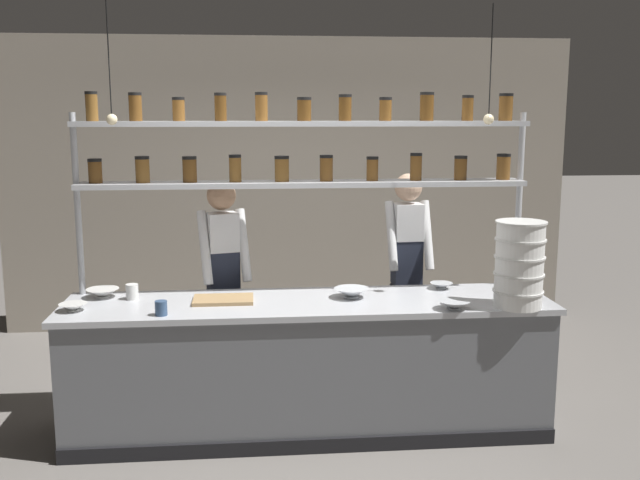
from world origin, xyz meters
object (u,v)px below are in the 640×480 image
(prep_bowl_far_left, at_px, (441,286))
(serving_cup_by_board, at_px, (161,308))
(spice_shelf_unit, at_px, (305,159))
(prep_bowl_near_left, at_px, (73,307))
(container_stack, at_px, (519,264))
(prep_bowl_near_right, at_px, (352,293))
(serving_cup_front, at_px, (132,292))
(prep_bowl_center_front, at_px, (454,305))
(prep_bowl_center_back, at_px, (103,293))
(cutting_board, at_px, (223,300))
(chef_center, at_px, (407,264))
(chef_left, at_px, (223,276))

(prep_bowl_far_left, height_order, serving_cup_by_board, serving_cup_by_board)
(spice_shelf_unit, distance_m, prep_bowl_far_left, 1.33)
(prep_bowl_near_left, bearing_deg, spice_shelf_unit, 16.27)
(container_stack, bearing_deg, prep_bowl_near_left, 176.66)
(prep_bowl_near_right, distance_m, serving_cup_front, 1.49)
(container_stack, relative_size, prep_bowl_center_front, 2.70)
(prep_bowl_center_back, distance_m, prep_bowl_far_left, 2.37)
(spice_shelf_unit, distance_m, container_stack, 1.61)
(prep_bowl_far_left, bearing_deg, serving_cup_by_board, -165.06)
(prep_bowl_center_back, bearing_deg, serving_cup_by_board, -46.90)
(prep_bowl_center_back, xyz_separation_m, prep_bowl_far_left, (2.37, 0.03, -0.01))
(serving_cup_front, bearing_deg, prep_bowl_center_back, 161.84)
(cutting_board, bearing_deg, serving_cup_by_board, -140.62)
(prep_bowl_near_left, bearing_deg, container_stack, -3.34)
(prep_bowl_near_right, bearing_deg, cutting_board, -178.88)
(prep_bowl_far_left, distance_m, serving_cup_front, 2.17)
(chef_center, relative_size, prep_bowl_near_right, 7.04)
(serving_cup_by_board, bearing_deg, prep_bowl_near_left, 164.92)
(spice_shelf_unit, bearing_deg, serving_cup_front, -171.36)
(prep_bowl_center_front, xyz_separation_m, prep_bowl_center_back, (-2.31, 0.52, 0.00))
(chef_center, height_order, serving_cup_front, chef_center)
(chef_center, distance_m, prep_bowl_far_left, 0.60)
(cutting_board, distance_m, prep_bowl_near_right, 0.87)
(serving_cup_by_board, bearing_deg, container_stack, -0.32)
(container_stack, relative_size, prep_bowl_far_left, 3.48)
(cutting_board, xyz_separation_m, prep_bowl_near_right, (0.87, 0.02, 0.02))
(prep_bowl_near_left, distance_m, serving_cup_by_board, 0.59)
(serving_cup_front, bearing_deg, prep_bowl_far_left, 2.52)
(prep_bowl_center_front, bearing_deg, chef_center, 93.25)
(container_stack, height_order, prep_bowl_far_left, container_stack)
(serving_cup_front, bearing_deg, chef_center, 18.43)
(serving_cup_front, bearing_deg, container_stack, -9.64)
(prep_bowl_near_right, height_order, serving_cup_by_board, serving_cup_by_board)
(cutting_board, bearing_deg, chef_left, 92.13)
(chef_center, xyz_separation_m, prep_bowl_near_right, (-0.55, -0.77, -0.03))
(spice_shelf_unit, bearing_deg, serving_cup_by_board, -147.77)
(container_stack, relative_size, serving_cup_front, 5.39)
(spice_shelf_unit, xyz_separation_m, prep_bowl_far_left, (0.97, -0.09, -0.91))
(serving_cup_by_board, bearing_deg, chef_left, 67.54)
(prep_bowl_center_front, relative_size, prep_bowl_near_right, 0.86)
(chef_center, distance_m, cutting_board, 1.63)
(prep_bowl_near_left, xyz_separation_m, serving_cup_by_board, (0.57, -0.15, 0.02))
(chef_left, distance_m, prep_bowl_near_left, 1.16)
(spice_shelf_unit, bearing_deg, prep_bowl_near_left, -163.73)
(serving_cup_by_board, bearing_deg, prep_bowl_center_back, 133.10)
(spice_shelf_unit, distance_m, chef_center, 1.31)
(container_stack, relative_size, prep_bowl_near_right, 2.34)
(cutting_board, xyz_separation_m, serving_cup_by_board, (-0.37, -0.31, 0.03))
(prep_bowl_center_back, bearing_deg, prep_bowl_center_front, -12.67)
(chef_center, xyz_separation_m, prep_bowl_far_left, (0.13, -0.58, -0.04))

